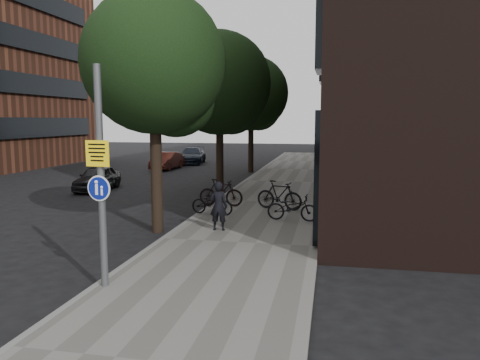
% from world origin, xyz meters
% --- Properties ---
extents(ground, '(120.00, 120.00, 0.00)m').
position_xyz_m(ground, '(0.00, 0.00, 0.00)').
color(ground, black).
rests_on(ground, ground).
extents(sidewalk, '(4.50, 60.00, 0.12)m').
position_xyz_m(sidewalk, '(0.25, 10.00, 0.06)').
color(sidewalk, slate).
rests_on(sidewalk, ground).
extents(curb_edge, '(0.15, 60.00, 0.13)m').
position_xyz_m(curb_edge, '(-2.00, 10.00, 0.07)').
color(curb_edge, slate).
rests_on(curb_edge, ground).
extents(building_right_dark_brick, '(12.00, 40.00, 18.00)m').
position_xyz_m(building_right_dark_brick, '(8.50, 22.00, 9.00)').
color(building_right_dark_brick, black).
rests_on(building_right_dark_brick, ground).
extents(street_tree_near, '(4.40, 4.40, 7.50)m').
position_xyz_m(street_tree_near, '(-2.53, 4.64, 5.11)').
color(street_tree_near, black).
rests_on(street_tree_near, ground).
extents(street_tree_mid, '(5.00, 5.00, 7.80)m').
position_xyz_m(street_tree_mid, '(-2.53, 13.14, 5.11)').
color(street_tree_mid, black).
rests_on(street_tree_mid, ground).
extents(street_tree_far, '(5.00, 5.00, 7.80)m').
position_xyz_m(street_tree_far, '(-2.53, 22.14, 5.11)').
color(street_tree_far, black).
rests_on(street_tree_far, ground).
extents(signpost, '(0.52, 0.15, 4.53)m').
position_xyz_m(signpost, '(-1.80, -0.61, 2.41)').
color(signpost, '#595B5E').
rests_on(signpost, sidewalk).
extents(pedestrian, '(0.56, 0.38, 1.53)m').
position_xyz_m(pedestrian, '(-0.63, 4.63, 0.89)').
color(pedestrian, black).
rests_on(pedestrian, sidewalk).
extents(parked_bike_facade_near, '(1.78, 0.73, 0.91)m').
position_xyz_m(parked_bike_facade_near, '(1.52, 6.46, 0.58)').
color(parked_bike_facade_near, black).
rests_on(parked_bike_facade_near, sidewalk).
extents(parked_bike_facade_far, '(1.93, 1.05, 1.11)m').
position_xyz_m(parked_bike_facade_far, '(0.85, 8.39, 0.68)').
color(parked_bike_facade_far, black).
rests_on(parked_bike_facade_far, sidewalk).
extents(parked_bike_curb_near, '(1.70, 0.87, 0.85)m').
position_xyz_m(parked_bike_curb_near, '(-1.44, 6.96, 0.55)').
color(parked_bike_curb_near, black).
rests_on(parked_bike_curb_near, sidewalk).
extents(parked_bike_curb_far, '(1.84, 0.63, 1.09)m').
position_xyz_m(parked_bike_curb_far, '(-1.52, 8.66, 0.66)').
color(parked_bike_curb_far, black).
rests_on(parked_bike_curb_far, sidewalk).
extents(parked_car_near, '(1.87, 3.80, 1.24)m').
position_xyz_m(parked_car_near, '(-8.81, 12.33, 0.62)').
color(parked_car_near, black).
rests_on(parked_car_near, ground).
extents(parked_car_mid, '(1.48, 3.77, 1.22)m').
position_xyz_m(parked_car_mid, '(-8.79, 22.54, 0.61)').
color(parked_car_mid, '#532017').
rests_on(parked_car_mid, ground).
extents(parked_car_far, '(2.43, 4.72, 1.31)m').
position_xyz_m(parked_car_far, '(-8.34, 27.16, 0.66)').
color(parked_car_far, black).
rests_on(parked_car_far, ground).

